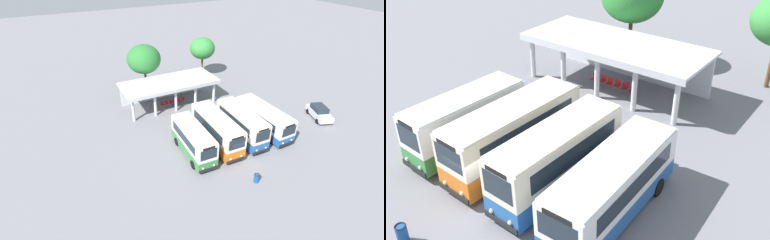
% 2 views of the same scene
% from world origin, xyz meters
% --- Properties ---
extents(ground_plane, '(180.00, 180.00, 0.00)m').
position_xyz_m(ground_plane, '(0.00, 0.00, 0.00)').
color(ground_plane, slate).
extents(city_bus_nearest_orange, '(2.41, 7.09, 3.26)m').
position_xyz_m(city_bus_nearest_orange, '(-3.74, 2.66, 1.80)').
color(city_bus_nearest_orange, black).
rests_on(city_bus_nearest_orange, ground).
extents(city_bus_second_in_row, '(2.53, 8.12, 3.44)m').
position_xyz_m(city_bus_second_in_row, '(-0.62, 3.16, 1.90)').
color(city_bus_second_in_row, black).
rests_on(city_bus_second_in_row, ground).
extents(city_bus_middle_cream, '(2.35, 7.70, 3.41)m').
position_xyz_m(city_bus_middle_cream, '(2.51, 2.93, 1.88)').
color(city_bus_middle_cream, black).
rests_on(city_bus_middle_cream, ground).
extents(city_bus_fourth_amber, '(2.63, 8.14, 3.06)m').
position_xyz_m(city_bus_fourth_amber, '(5.63, 2.92, 1.70)').
color(city_bus_fourth_amber, black).
rests_on(city_bus_fourth_amber, ground).
extents(terminal_canopy, '(12.91, 5.43, 3.40)m').
position_xyz_m(terminal_canopy, '(-1.57, 14.65, 2.60)').
color(terminal_canopy, silver).
rests_on(terminal_canopy, ground).
extents(waiting_chair_end_by_column, '(0.44, 0.44, 0.86)m').
position_xyz_m(waiting_chair_end_by_column, '(-2.87, 13.59, 0.52)').
color(waiting_chair_end_by_column, slate).
rests_on(waiting_chair_end_by_column, ground).
extents(waiting_chair_second_from_end, '(0.44, 0.44, 0.86)m').
position_xyz_m(waiting_chair_second_from_end, '(-2.25, 13.68, 0.52)').
color(waiting_chair_second_from_end, slate).
rests_on(waiting_chair_second_from_end, ground).
extents(waiting_chair_middle_seat, '(0.44, 0.44, 0.86)m').
position_xyz_m(waiting_chair_middle_seat, '(-1.62, 13.59, 0.52)').
color(waiting_chair_middle_seat, slate).
rests_on(waiting_chair_middle_seat, ground).
extents(waiting_chair_fourth_seat, '(0.44, 0.44, 0.86)m').
position_xyz_m(waiting_chair_fourth_seat, '(-1.00, 13.63, 0.52)').
color(waiting_chair_fourth_seat, slate).
rests_on(waiting_chair_fourth_seat, ground).
extents(waiting_chair_fifth_seat, '(0.44, 0.44, 0.86)m').
position_xyz_m(waiting_chair_fifth_seat, '(-0.37, 13.70, 0.52)').
color(waiting_chair_fifth_seat, slate).
rests_on(waiting_chair_fifth_seat, ground).
extents(waiting_chair_far_end_seat, '(0.44, 0.44, 0.86)m').
position_xyz_m(waiting_chair_far_end_seat, '(0.25, 13.68, 0.52)').
color(waiting_chair_far_end_seat, slate).
rests_on(waiting_chair_far_end_seat, ground).
extents(litter_bin_apron, '(0.49, 0.49, 0.90)m').
position_xyz_m(litter_bin_apron, '(-0.43, -3.79, 0.46)').
color(litter_bin_apron, '#19478C').
rests_on(litter_bin_apron, ground).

